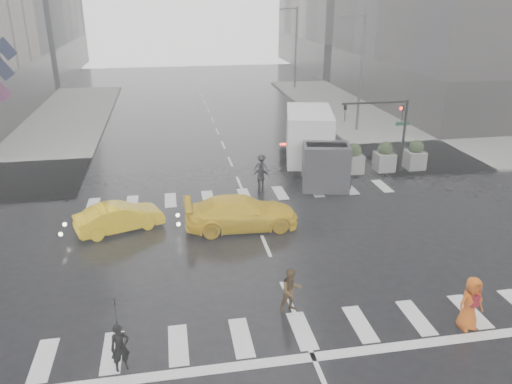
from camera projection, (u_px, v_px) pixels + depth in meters
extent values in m
plane|color=black|center=(266.00, 246.00, 21.74)|extent=(120.00, 120.00, 0.00)
cube|color=gray|center=(457.00, 127.00, 40.94)|extent=(35.00, 35.00, 0.15)
cube|color=#2C2A27|center=(495.00, 80.00, 50.42)|extent=(26.05, 26.05, 4.40)
cube|color=#2C2A27|center=(379.00, 50.00, 76.96)|extent=(26.05, 26.05, 4.40)
cylinder|color=black|center=(404.00, 137.00, 29.88)|extent=(0.16, 0.16, 4.50)
cylinder|color=black|center=(375.00, 103.00, 28.76)|extent=(4.00, 0.12, 0.12)
imported|color=black|center=(402.00, 113.00, 29.31)|extent=(0.16, 0.20, 1.00)
imported|color=black|center=(345.00, 112.00, 28.65)|extent=(0.16, 0.20, 1.00)
sphere|color=#FF190C|center=(401.00, 108.00, 29.18)|extent=(0.20, 0.20, 0.20)
cube|color=#0B5226|center=(403.00, 124.00, 29.88)|extent=(0.90, 0.03, 0.22)
cylinder|color=#59595B|center=(361.00, 74.00, 38.37)|extent=(0.20, 0.20, 9.00)
cylinder|color=#59595B|center=(354.00, 15.00, 36.64)|extent=(1.80, 0.12, 0.12)
cube|color=#59595B|center=(342.00, 17.00, 36.53)|extent=(0.50, 0.22, 0.15)
cylinder|color=#59595B|center=(296.00, 49.00, 56.67)|extent=(0.20, 0.20, 9.00)
cylinder|color=#59595B|center=(289.00, 8.00, 54.94)|extent=(1.80, 0.12, 0.12)
cube|color=#59595B|center=(281.00, 9.00, 54.83)|extent=(0.50, 0.22, 0.15)
cube|color=gray|center=(353.00, 163.00, 30.14)|extent=(1.10, 1.10, 1.10)
sphere|color=black|center=(354.00, 151.00, 29.85)|extent=(0.90, 0.90, 0.90)
cube|color=gray|center=(384.00, 162.00, 30.47)|extent=(1.10, 1.10, 1.10)
sphere|color=black|center=(385.00, 149.00, 30.18)|extent=(0.90, 0.90, 0.90)
cube|color=gray|center=(414.00, 160.00, 30.80)|extent=(1.10, 1.10, 1.10)
sphere|color=black|center=(416.00, 147.00, 30.51)|extent=(0.90, 0.90, 0.90)
cube|color=maroon|center=(0.00, 90.00, 33.29)|extent=(1.54, 0.02, 1.66)
cube|color=#0E1634|center=(3.00, 69.00, 34.22)|extent=(1.54, 0.02, 1.66)
cube|color=#0E1634|center=(6.00, 49.00, 35.15)|extent=(1.54, 0.02, 1.66)
imported|color=black|center=(120.00, 348.00, 14.31)|extent=(0.64, 0.51, 1.52)
imported|color=black|center=(116.00, 312.00, 13.86)|extent=(1.21, 1.22, 0.88)
imported|color=#4C351B|center=(291.00, 291.00, 16.98)|extent=(0.91, 0.78, 1.63)
imported|color=#CF540E|center=(471.00, 303.00, 16.06)|extent=(0.99, 0.73, 1.87)
cube|color=maroon|center=(475.00, 301.00, 15.82)|extent=(0.30, 0.20, 0.40)
imported|color=black|center=(261.00, 177.00, 27.56)|extent=(1.07, 0.82, 1.62)
imported|color=black|center=(261.00, 167.00, 29.29)|extent=(1.13, 0.95, 1.53)
imported|color=yellow|center=(119.00, 217.00, 22.96)|extent=(4.19, 2.64, 1.30)
imported|color=yellow|center=(241.00, 213.00, 23.16)|extent=(4.66, 2.16, 1.53)
cube|color=white|center=(309.00, 135.00, 30.37)|extent=(2.63, 5.05, 2.96)
cube|color=#2D2D32|center=(326.00, 167.00, 27.48)|extent=(2.52, 1.97, 2.52)
cube|color=black|center=(326.00, 153.00, 27.20)|extent=(2.19, 0.99, 0.99)
cylinder|color=black|center=(306.00, 184.00, 27.42)|extent=(0.31, 0.99, 0.99)
cylinder|color=black|center=(346.00, 182.00, 27.80)|extent=(0.31, 0.99, 0.99)
cylinder|color=black|center=(295.00, 170.00, 29.62)|extent=(0.31, 0.99, 0.99)
cylinder|color=black|center=(332.00, 168.00, 30.00)|extent=(0.31, 0.99, 0.99)
cylinder|color=black|center=(283.00, 155.00, 32.44)|extent=(0.31, 0.99, 0.99)
cylinder|color=black|center=(317.00, 153.00, 32.82)|extent=(0.31, 0.99, 0.99)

